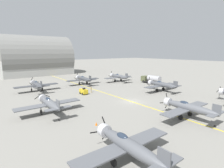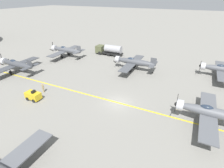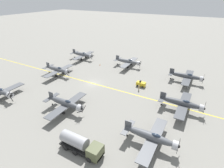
% 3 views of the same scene
% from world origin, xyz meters
% --- Properties ---
extents(ground_plane, '(400.00, 400.00, 0.00)m').
position_xyz_m(ground_plane, '(0.00, 0.00, 0.00)').
color(ground_plane, gray).
extents(taxiway_stripe, '(0.30, 160.00, 0.01)m').
position_xyz_m(taxiway_stripe, '(0.00, 0.00, 0.00)').
color(taxiway_stripe, yellow).
rests_on(taxiway_stripe, ground).
extents(airplane_near_center, '(12.00, 9.98, 3.71)m').
position_xyz_m(airplane_near_center, '(0.51, -13.38, 2.01)').
color(airplane_near_center, '#56595E').
rests_on(airplane_near_center, ground).
extents(airplane_near_right, '(12.00, 9.98, 3.65)m').
position_xyz_m(airplane_near_right, '(18.29, -15.97, 2.01)').
color(airplane_near_right, '#525459').
rests_on(airplane_near_right, ground).
extents(airplane_far_right, '(12.00, 9.98, 3.80)m').
position_xyz_m(airplane_far_right, '(14.95, 22.87, 2.01)').
color(airplane_far_right, '#4F5257').
rests_on(airplane_far_right, ground).
extents(airplane_far_left, '(12.00, 9.98, 3.68)m').
position_xyz_m(airplane_far_left, '(-14.54, 24.38, 2.01)').
color(airplane_far_left, '#414449').
rests_on(airplane_far_left, ground).
extents(airplane_near_left, '(12.00, 9.98, 3.70)m').
position_xyz_m(airplane_near_left, '(-16.11, -16.06, 2.01)').
color(airplane_near_left, '#54565B').
rests_on(airplane_near_left, ground).
extents(airplane_mid_right, '(12.00, 9.98, 3.80)m').
position_xyz_m(airplane_mid_right, '(14.27, 2.50, 2.01)').
color(airplane_mid_right, '#4B4D52').
rests_on(airplane_mid_right, ground).
extents(airplane_far_center, '(12.00, 9.98, 3.80)m').
position_xyz_m(airplane_far_center, '(1.34, 25.73, 2.01)').
color(airplane_far_center, '#404247').
rests_on(airplane_far_center, ground).
extents(airplane_mid_left, '(12.00, 9.98, 3.65)m').
position_xyz_m(airplane_mid_left, '(-17.68, 3.65, 2.01)').
color(airplane_mid_left, '#595B60').
rests_on(airplane_mid_left, ground).
extents(fuel_tanker, '(2.67, 8.00, 2.98)m').
position_xyz_m(fuel_tanker, '(22.00, 12.86, 1.51)').
color(fuel_tanker, black).
rests_on(fuel_tanker, ground).
extents(tow_tractor, '(1.57, 2.60, 1.79)m').
position_xyz_m(tow_tractor, '(-5.36, 13.33, 0.79)').
color(tow_tractor, gold).
rests_on(tow_tractor, ground).
extents(ground_crew_walking, '(0.38, 0.38, 1.73)m').
position_xyz_m(ground_crew_walking, '(-2.78, 13.68, 0.95)').
color(ground_crew_walking, tan).
rests_on(ground_crew_walking, ground).
extents(traffic_cone, '(0.36, 0.36, 0.55)m').
position_xyz_m(traffic_cone, '(-13.66, -6.20, 0.28)').
color(traffic_cone, orange).
rests_on(traffic_cone, ground).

